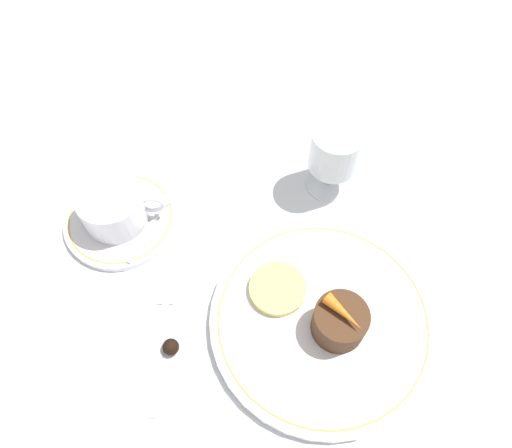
% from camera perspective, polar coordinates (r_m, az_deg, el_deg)
% --- Properties ---
extents(ground_plane, '(3.00, 3.00, 0.00)m').
position_cam_1_polar(ground_plane, '(0.64, 7.33, -9.46)').
color(ground_plane, white).
extents(dinner_plate, '(0.28, 0.28, 0.01)m').
position_cam_1_polar(dinner_plate, '(0.63, 7.62, -10.89)').
color(dinner_plate, white).
rests_on(dinner_plate, ground_plane).
extents(saucer, '(0.16, 0.16, 0.01)m').
position_cam_1_polar(saucer, '(0.71, -15.18, 0.56)').
color(saucer, white).
rests_on(saucer, ground_plane).
extents(coffee_cup, '(0.11, 0.09, 0.05)m').
position_cam_1_polar(coffee_cup, '(0.69, -16.05, 2.00)').
color(coffee_cup, white).
rests_on(coffee_cup, saucer).
extents(spoon, '(0.06, 0.11, 0.00)m').
position_cam_1_polar(spoon, '(0.70, -11.47, 0.57)').
color(spoon, silver).
rests_on(spoon, saucer).
extents(wine_glass, '(0.07, 0.07, 0.11)m').
position_cam_1_polar(wine_glass, '(0.68, 8.98, 8.05)').
color(wine_glass, silver).
rests_on(wine_glass, ground_plane).
extents(fork, '(0.02, 0.19, 0.01)m').
position_cam_1_polar(fork, '(0.64, -10.55, -10.75)').
color(fork, silver).
rests_on(fork, ground_plane).
extents(dessert_cake, '(0.06, 0.06, 0.04)m').
position_cam_1_polar(dessert_cake, '(0.60, 9.54, -10.95)').
color(dessert_cake, '#4C2D19').
rests_on(dessert_cake, dinner_plate).
extents(carrot_garnish, '(0.05, 0.05, 0.02)m').
position_cam_1_polar(carrot_garnish, '(0.58, 9.97, -9.97)').
color(carrot_garnish, orange).
rests_on(carrot_garnish, dessert_cake).
extents(pineapple_slice, '(0.07, 0.07, 0.01)m').
position_cam_1_polar(pineapple_slice, '(0.63, 2.47, -7.39)').
color(pineapple_slice, '#EFE075').
rests_on(pineapple_slice, dinner_plate).
extents(chocolate_truffle, '(0.02, 0.02, 0.02)m').
position_cam_1_polar(chocolate_truffle, '(0.62, -9.72, -13.68)').
color(chocolate_truffle, black).
rests_on(chocolate_truffle, ground_plane).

